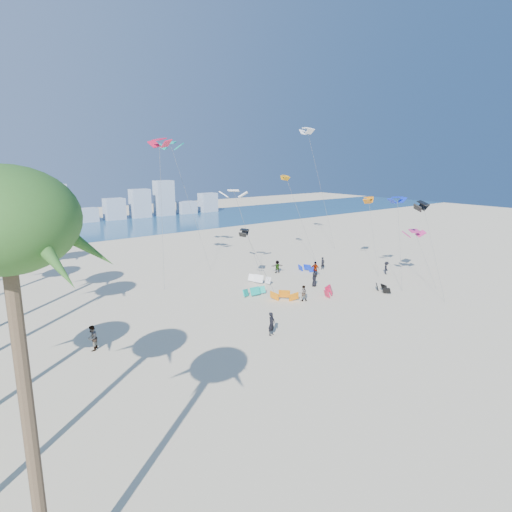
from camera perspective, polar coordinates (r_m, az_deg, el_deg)
ground at (r=31.39m, az=14.20°, el=-13.87°), size 220.00×220.00×0.00m
ocean at (r=92.72m, az=-23.42°, el=2.95°), size 220.00×220.00×0.00m
kitesurfer_near at (r=35.43m, az=2.01°, el=-8.68°), size 0.80×0.66×1.88m
kitesurfer_mid at (r=43.81m, az=6.07°, el=-4.76°), size 0.97×0.95×1.58m
kitesurfers_far at (r=47.84m, az=3.58°, el=-3.16°), size 36.21×9.75×1.88m
grounded_kites at (r=47.48m, az=4.92°, el=-3.83°), size 13.77×13.81×0.93m
flying_kites at (r=53.87m, az=4.00°, el=10.58°), size 30.40×32.02×18.64m
distant_skyline at (r=101.72m, az=-25.68°, el=5.26°), size 85.00×3.00×8.40m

